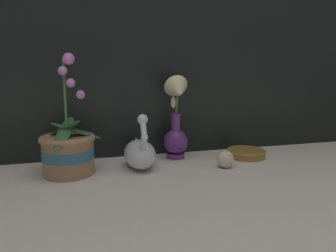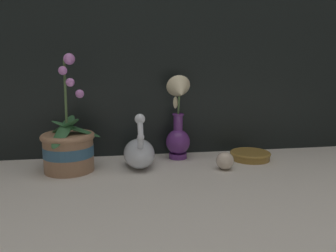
# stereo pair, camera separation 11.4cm
# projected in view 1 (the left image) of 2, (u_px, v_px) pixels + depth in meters

# --- Properties ---
(ground_plane) EXTENTS (2.80, 2.80, 0.00)m
(ground_plane) POSITION_uv_depth(u_px,v_px,m) (177.00, 178.00, 1.03)
(ground_plane) COLOR beige
(orchid_potted_plant) EXTENTS (0.20, 0.21, 0.39)m
(orchid_potted_plant) POSITION_uv_depth(u_px,v_px,m) (68.00, 150.00, 1.05)
(orchid_potted_plant) COLOR #9E7556
(orchid_potted_plant) RESTS_ON ground_plane
(swan_figurine) EXTENTS (0.11, 0.20, 0.20)m
(swan_figurine) POSITION_uv_depth(u_px,v_px,m) (140.00, 152.00, 1.12)
(swan_figurine) COLOR silver
(swan_figurine) RESTS_ON ground_plane
(blue_vase) EXTENTS (0.09, 0.13, 0.31)m
(blue_vase) POSITION_uv_depth(u_px,v_px,m) (177.00, 124.00, 1.22)
(blue_vase) COLOR #602D7F
(blue_vase) RESTS_ON ground_plane
(glass_sphere) EXTENTS (0.06, 0.06, 0.06)m
(glass_sphere) POSITION_uv_depth(u_px,v_px,m) (225.00, 159.00, 1.13)
(glass_sphere) COLOR beige
(glass_sphere) RESTS_ON ground_plane
(amber_dish) EXTENTS (0.15, 0.15, 0.03)m
(amber_dish) POSITION_uv_depth(u_px,v_px,m) (246.00, 153.00, 1.26)
(amber_dish) COLOR olive
(amber_dish) RESTS_ON ground_plane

